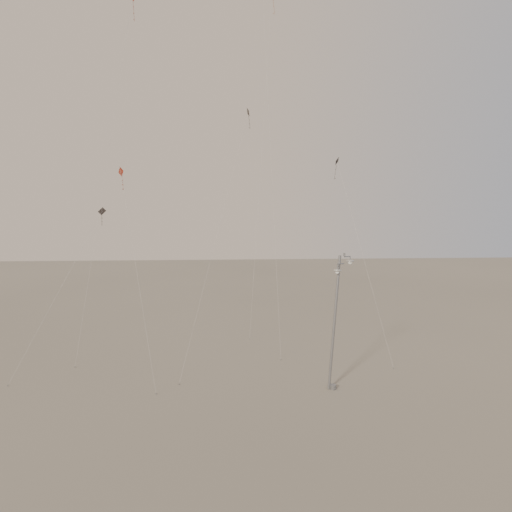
{
  "coord_description": "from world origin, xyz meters",
  "views": [
    {
      "loc": [
        -0.91,
        -24.77,
        11.66
      ],
      "look_at": [
        1.15,
        5.0,
        8.6
      ],
      "focal_mm": 28.0,
      "sensor_mm": 36.0,
      "label": 1
    }
  ],
  "objects": [
    {
      "name": "ground",
      "position": [
        0.0,
        0.0,
        0.0
      ],
      "size": [
        160.0,
        160.0,
        0.0
      ],
      "primitive_type": "plane",
      "color": "gray",
      "rests_on": "ground"
    },
    {
      "name": "street_lamp",
      "position": [
        6.17,
        0.6,
        4.91
      ],
      "size": [
        1.67,
        1.01,
        9.2
      ],
      "color": "gray",
      "rests_on": "ground"
    },
    {
      "name": "kite_1",
      "position": [
        -0.22,
        11.54,
        16.38
      ],
      "size": [
        5.68,
        12.88,
        21.83
      ],
      "rotation": [
        0.0,
        0.0,
        -1.05
      ],
      "color": "black",
      "rests_on": "ground"
    },
    {
      "name": "kite_0",
      "position": [
        -10.76,
        15.98,
        27.32
      ],
      "size": [
        2.95,
        12.93,
        34.13
      ],
      "rotation": [
        0.0,
        0.0,
        -0.12
      ],
      "color": "maroon",
      "rests_on": "ground"
    },
    {
      "name": "kite_5",
      "position": [
        3.14,
        16.54,
        27.31
      ],
      "size": [
        2.98,
        6.48,
        34.9
      ],
      "rotation": [
        0.0,
        0.0,
        -1.47
      ],
      "color": "#903D18",
      "rests_on": "ground"
    },
    {
      "name": "kite_2",
      "position": [
        2.8,
        17.63,
        31.8
      ],
      "size": [
        1.05,
        14.98,
        41.33
      ],
      "rotation": [
        0.0,
        0.0,
        0.92
      ],
      "color": "#903D18",
      "rests_on": "ground"
    },
    {
      "name": "kite_6",
      "position": [
        -12.81,
        9.23,
        9.36
      ],
      "size": [
        4.52,
        8.71,
        12.35
      ],
      "rotation": [
        0.0,
        0.0,
        0.56
      ],
      "color": "black",
      "rests_on": "ground"
    },
    {
      "name": "kite_3",
      "position": [
        -8.21,
        4.97,
        11.6
      ],
      "size": [
        3.49,
        5.86,
        15.24
      ],
      "rotation": [
        0.0,
        0.0,
        -0.47
      ],
      "color": "maroon",
      "rests_on": "ground"
    },
    {
      "name": "kite_4",
      "position": [
        10.52,
        13.93,
        13.84
      ],
      "size": [
        1.6,
        12.91,
        17.6
      ],
      "rotation": [
        0.0,
        0.0,
        1.45
      ],
      "color": "black",
      "rests_on": "ground"
    }
  ]
}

